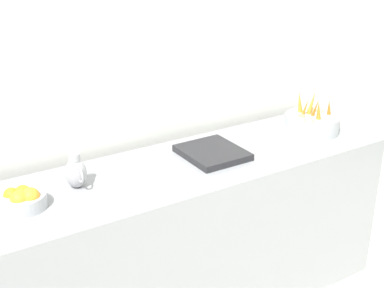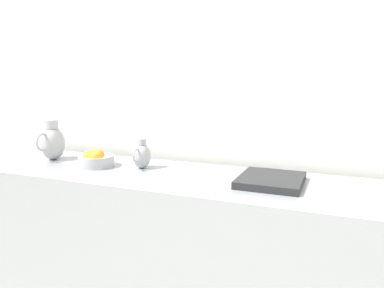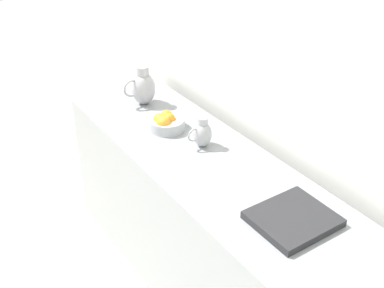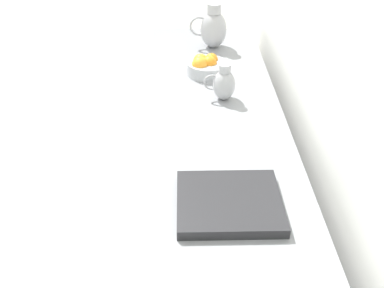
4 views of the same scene
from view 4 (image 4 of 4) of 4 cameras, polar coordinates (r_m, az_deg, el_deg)
The scene contains 5 objects.
prep_counter at distance 2.06m, azimuth 2.61°, elevation -10.65°, with size 0.64×2.68×0.91m, color gray.
orange_bowl at distance 2.33m, azimuth 1.81°, elevation 9.88°, with size 0.21×0.21×0.10m.
metal_pitcher_tall at distance 2.64m, azimuth 2.69°, elevation 14.52°, with size 0.21×0.15×0.25m.
metal_pitcher_short at distance 2.07m, azimuth 4.05°, elevation 7.66°, with size 0.15×0.10×0.17m.
counter_sink_basin at distance 1.48m, azimuth 4.74°, elevation -7.43°, with size 0.34×0.30×0.04m, color #232326.
Camera 4 is at (-1.40, 1.26, 1.90)m, focal length 41.92 mm.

